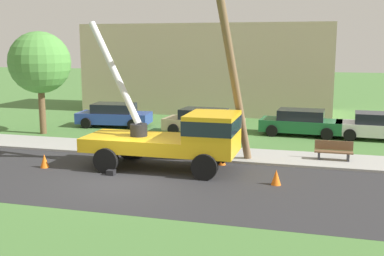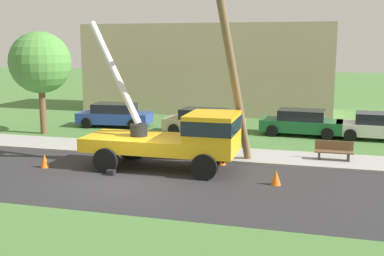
% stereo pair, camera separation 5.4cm
% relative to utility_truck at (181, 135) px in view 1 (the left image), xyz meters
% --- Properties ---
extents(ground_plane, '(120.00, 120.00, 0.00)m').
position_rel_utility_truck_xyz_m(ground_plane, '(-1.61, 10.07, -1.41)').
color(ground_plane, '#477538').
extents(road_asphalt, '(80.00, 7.01, 0.01)m').
position_rel_utility_truck_xyz_m(road_asphalt, '(-1.61, -1.93, -1.40)').
color(road_asphalt, '#2B2B2D').
rests_on(road_asphalt, ground).
extents(sidewalk_strip, '(80.00, 2.67, 0.10)m').
position_rel_utility_truck_xyz_m(sidewalk_strip, '(-1.61, 2.91, -1.36)').
color(sidewalk_strip, '#9E9E99').
rests_on(sidewalk_strip, ground).
extents(utility_truck, '(6.79, 3.20, 5.98)m').
position_rel_utility_truck_xyz_m(utility_truck, '(0.00, 0.00, 0.00)').
color(utility_truck, gold).
rests_on(utility_truck, ground).
extents(leaning_utility_pole, '(1.54, 3.52, 8.59)m').
position_rel_utility_truck_xyz_m(leaning_utility_pole, '(1.82, 0.84, 2.99)').
color(leaning_utility_pole, brown).
rests_on(leaning_utility_pole, ground).
extents(traffic_cone_ahead, '(0.36, 0.36, 0.56)m').
position_rel_utility_truck_xyz_m(traffic_cone_ahead, '(3.91, -1.13, -1.13)').
color(traffic_cone_ahead, orange).
rests_on(traffic_cone_ahead, ground).
extents(traffic_cone_behind, '(0.36, 0.36, 0.56)m').
position_rel_utility_truck_xyz_m(traffic_cone_behind, '(-5.50, -1.18, -1.13)').
color(traffic_cone_behind, orange).
rests_on(traffic_cone_behind, ground).
extents(traffic_cone_curbside, '(0.36, 0.36, 0.56)m').
position_rel_utility_truck_xyz_m(traffic_cone_curbside, '(1.42, 1.19, -1.13)').
color(traffic_cone_curbside, orange).
rests_on(traffic_cone_curbside, ground).
extents(parked_sedan_blue, '(4.55, 2.29, 1.42)m').
position_rel_utility_truck_xyz_m(parked_sedan_blue, '(-6.85, 8.65, -0.70)').
color(parked_sedan_blue, '#263F99').
rests_on(parked_sedan_blue, ground).
extents(parked_sedan_tan, '(4.52, 2.23, 1.42)m').
position_rel_utility_truck_xyz_m(parked_sedan_tan, '(-0.99, 7.71, -0.70)').
color(parked_sedan_tan, tan).
rests_on(parked_sedan_tan, ground).
extents(parked_sedan_green, '(4.49, 2.16, 1.42)m').
position_rel_utility_truck_xyz_m(parked_sedan_green, '(4.29, 8.82, -0.70)').
color(parked_sedan_green, '#1E6638').
rests_on(parked_sedan_green, ground).
extents(parked_sedan_white, '(4.48, 2.16, 1.42)m').
position_rel_utility_truck_xyz_m(parked_sedan_white, '(8.34, 8.64, -0.70)').
color(parked_sedan_white, silver).
rests_on(parked_sedan_white, ground).
extents(park_bench, '(1.60, 0.45, 0.90)m').
position_rel_utility_truck_xyz_m(park_bench, '(5.96, 2.98, -0.95)').
color(park_bench, brown).
rests_on(park_bench, ground).
extents(roadside_tree_near, '(3.41, 3.41, 5.69)m').
position_rel_utility_truck_xyz_m(roadside_tree_near, '(-9.76, 5.45, 2.56)').
color(roadside_tree_near, brown).
rests_on(roadside_tree_near, ground).
extents(lowrise_building_backdrop, '(18.00, 6.00, 6.40)m').
position_rel_utility_truck_xyz_m(lowrise_building_backdrop, '(-2.93, 17.13, 1.79)').
color(lowrise_building_backdrop, '#C6B293').
rests_on(lowrise_building_backdrop, ground).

